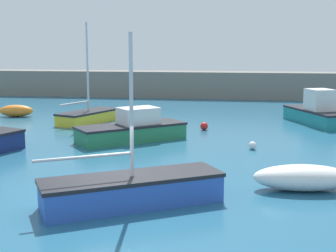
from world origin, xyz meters
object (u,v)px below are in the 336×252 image
object	(u,v)px
sailboat_tall_mast	(89,116)
sailboat_short_mast	(132,190)
motorboat_grey_hull	(133,129)
mooring_buoy_white	(252,145)
dinghy_near_pier	(16,111)
cabin_cruiser_white	(316,112)
mooring_buoy_red	(204,126)
rowboat_blue_near	(303,178)

from	to	relation	value
sailboat_tall_mast	sailboat_short_mast	bearing A→B (deg)	-135.07
sailboat_short_mast	motorboat_grey_hull	size ratio (longest dim) A/B	1.00
sailboat_tall_mast	mooring_buoy_white	distance (m)	12.30
sailboat_tall_mast	dinghy_near_pier	world-z (taller)	sailboat_tall_mast
cabin_cruiser_white	sailboat_short_mast	world-z (taller)	sailboat_short_mast
motorboat_grey_hull	mooring_buoy_red	distance (m)	5.16
cabin_cruiser_white	mooring_buoy_red	world-z (taller)	cabin_cruiser_white
sailboat_tall_mast	rowboat_blue_near	distance (m)	17.66
sailboat_short_mast	motorboat_grey_hull	xyz separation A→B (m)	(-2.32, 10.00, 0.13)
cabin_cruiser_white	rowboat_blue_near	distance (m)	14.89
sailboat_short_mast	mooring_buoy_red	distance (m)	13.87
rowboat_blue_near	sailboat_short_mast	bearing A→B (deg)	16.99
motorboat_grey_hull	mooring_buoy_white	xyz separation A→B (m)	(6.20, -1.20, -0.43)
sailboat_short_mast	dinghy_near_pier	distance (m)	21.28
dinghy_near_pier	rowboat_blue_near	xyz separation A→B (m)	(17.98, -14.81, 0.03)
sailboat_tall_mast	mooring_buoy_white	size ratio (longest dim) A/B	17.00
dinghy_near_pier	cabin_cruiser_white	bearing A→B (deg)	-8.98
sailboat_short_mast	motorboat_grey_hull	distance (m)	10.27
dinghy_near_pier	mooring_buoy_red	bearing A→B (deg)	-22.49
sailboat_tall_mast	rowboat_blue_near	bearing A→B (deg)	-115.36
sailboat_tall_mast	cabin_cruiser_white	world-z (taller)	sailboat_tall_mast
rowboat_blue_near	mooring_buoy_red	bearing A→B (deg)	-75.99
mooring_buoy_white	sailboat_short_mast	bearing A→B (deg)	-113.73
sailboat_tall_mast	dinghy_near_pier	bearing A→B (deg)	94.79
cabin_cruiser_white	mooring_buoy_white	bearing A→B (deg)	130.69
cabin_cruiser_white	rowboat_blue_near	size ratio (longest dim) A/B	1.61
sailboat_short_mast	rowboat_blue_near	distance (m)	5.95
dinghy_near_pier	motorboat_grey_hull	size ratio (longest dim) A/B	0.44
mooring_buoy_white	mooring_buoy_red	bearing A→B (deg)	118.72
dinghy_near_pier	mooring_buoy_red	xyz separation A→B (m)	(13.66, -3.39, -0.19)
dinghy_near_pier	mooring_buoy_red	world-z (taller)	dinghy_near_pier
cabin_cruiser_white	sailboat_short_mast	xyz separation A→B (m)	(-8.05, -17.06, -0.27)
sailboat_short_mast	mooring_buoy_red	size ratio (longest dim) A/B	12.30
dinghy_near_pier	sailboat_tall_mast	bearing A→B (deg)	-25.66
sailboat_short_mast	motorboat_grey_hull	world-z (taller)	sailboat_short_mast
sailboat_tall_mast	sailboat_short_mast	distance (m)	16.70
motorboat_grey_hull	mooring_buoy_white	bearing A→B (deg)	128.84
sailboat_tall_mast	rowboat_blue_near	xyz separation A→B (m)	(11.99, -12.97, -0.01)
motorboat_grey_hull	mooring_buoy_red	size ratio (longest dim) A/B	12.25
mooring_buoy_red	rowboat_blue_near	bearing A→B (deg)	-69.27
sailboat_tall_mast	motorboat_grey_hull	world-z (taller)	sailboat_tall_mast
mooring_buoy_white	dinghy_near_pier	bearing A→B (deg)	152.90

